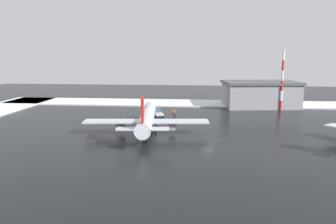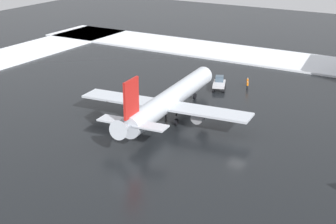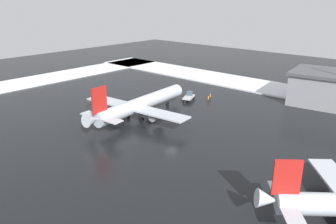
{
  "view_description": "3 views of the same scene",
  "coord_description": "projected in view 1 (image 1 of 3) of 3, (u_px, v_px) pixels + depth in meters",
  "views": [
    {
      "loc": [
        1.87,
        68.87,
        18.24
      ],
      "look_at": [
        9.14,
        -5.05,
        4.88
      ],
      "focal_mm": 35.0,
      "sensor_mm": 36.0,
      "label": 1
    },
    {
      "loc": [
        -25.41,
        62.41,
        30.32
      ],
      "look_at": [
        11.61,
        -0.16,
        3.14
      ],
      "focal_mm": 55.0,
      "sensor_mm": 36.0,
      "label": 2
    },
    {
      "loc": [
        -39.31,
        45.53,
        26.81
      ],
      "look_at": [
        7.53,
        -7.2,
        2.26
      ],
      "focal_mm": 35.0,
      "sensor_mm": 36.0,
      "label": 3
    }
  ],
  "objects": [
    {
      "name": "antenna_mast",
      "position": [
        282.0,
        81.0,
        104.31
      ],
      "size": [
        0.7,
        0.7,
        19.23
      ],
      "color": "red",
      "rests_on": "ground_plane"
    },
    {
      "name": "cargo_hangar",
      "position": [
        260.0,
        94.0,
        112.16
      ],
      "size": [
        26.76,
        18.16,
        8.8
      ],
      "rotation": [
        0.0,
        0.0,
        0.13
      ],
      "color": "gray",
      "rests_on": "ground_plane"
    },
    {
      "name": "ground_plane",
      "position": [
        208.0,
        139.0,
        70.51
      ],
      "size": [
        240.0,
        240.0,
        0.0
      ],
      "primitive_type": "plane",
      "color": "black"
    },
    {
      "name": "ground_crew_near_tug",
      "position": [
        175.0,
        113.0,
        96.11
      ],
      "size": [
        0.36,
        0.36,
        1.71
      ],
      "rotation": [
        0.0,
        0.0,
        4.03
      ],
      "color": "black",
      "rests_on": "ground_plane"
    },
    {
      "name": "airplane_parked_portside",
      "position": [
        147.0,
        118.0,
        75.98
      ],
      "size": [
        28.39,
        34.15,
        10.14
      ],
      "rotation": [
        0.0,
        0.0,
        4.81
      ],
      "color": "silver",
      "rests_on": "ground_plane"
    },
    {
      "name": "snow_bank_far",
      "position": [
        205.0,
        103.0,
        119.44
      ],
      "size": [
        152.0,
        16.0,
        0.43
      ],
      "primitive_type": "cube",
      "color": "white",
      "rests_on": "ground_plane"
    },
    {
      "name": "ground_crew_beside_wing",
      "position": [
        143.0,
        128.0,
        76.89
      ],
      "size": [
        0.36,
        0.36,
        1.71
      ],
      "rotation": [
        0.0,
        0.0,
        3.96
      ],
      "color": "black",
      "rests_on": "ground_plane"
    },
    {
      "name": "pushback_tug",
      "position": [
        158.0,
        113.0,
        94.12
      ],
      "size": [
        3.73,
        5.09,
        2.5
      ],
      "rotation": [
        0.0,
        0.0,
        5.09
      ],
      "color": "silver",
      "rests_on": "ground_plane"
    },
    {
      "name": "ground_crew_by_nose_gear",
      "position": [
        173.0,
        112.0,
        98.28
      ],
      "size": [
        0.36,
        0.36,
        1.71
      ],
      "rotation": [
        0.0,
        0.0,
        5.95
      ],
      "color": "black",
      "rests_on": "ground_plane"
    }
  ]
}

